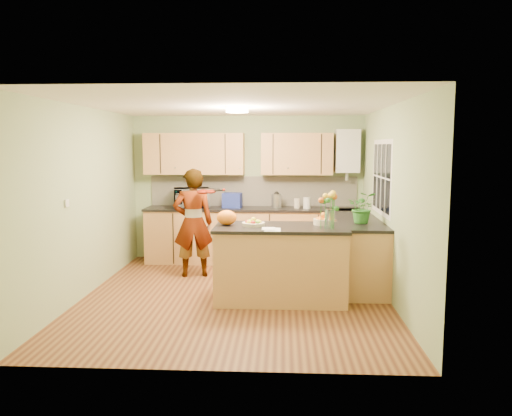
{
  "coord_description": "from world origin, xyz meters",
  "views": [
    {
      "loc": [
        0.61,
        -6.44,
        1.98
      ],
      "look_at": [
        0.24,
        0.5,
        1.12
      ],
      "focal_mm": 35.0,
      "sensor_mm": 36.0,
      "label": 1
    }
  ],
  "objects": [
    {
      "name": "jar_white",
      "position": [
        1.02,
        1.92,
        1.03
      ],
      "size": [
        0.14,
        0.14,
        0.19
      ],
      "primitive_type": "cylinder",
      "rotation": [
        0.0,
        0.0,
        -0.22
      ],
      "color": "silver",
      "rests_on": "back_counter"
    },
    {
      "name": "splashback",
      "position": [
        0.1,
        2.23,
        1.2
      ],
      "size": [
        3.6,
        0.02,
        0.52
      ],
      "primitive_type": "cube",
      "color": "beige",
      "rests_on": "back_counter"
    },
    {
      "name": "back_counter",
      "position": [
        0.1,
        1.95,
        0.47
      ],
      "size": [
        3.64,
        0.62,
        0.94
      ],
      "color": "tan",
      "rests_on": "floor"
    },
    {
      "name": "microwave",
      "position": [
        -0.94,
        1.97,
        1.11
      ],
      "size": [
        0.67,
        0.53,
        0.33
      ],
      "primitive_type": "imported",
      "rotation": [
        0.0,
        0.0,
        0.23
      ],
      "color": "silver",
      "rests_on": "back_counter"
    },
    {
      "name": "kettle",
      "position": [
        0.51,
        1.98,
        1.07
      ],
      "size": [
        0.17,
        0.17,
        0.32
      ],
      "rotation": [
        0.0,
        0.0,
        0.17
      ],
      "color": "#B8B8BD",
      "rests_on": "back_counter"
    },
    {
      "name": "potted_plant",
      "position": [
        1.7,
        0.33,
        1.16
      ],
      "size": [
        0.44,
        0.39,
        0.43
      ],
      "primitive_type": "imported",
      "rotation": [
        0.0,
        0.0,
        -0.15
      ],
      "color": "#2B7025",
      "rests_on": "right_counter"
    },
    {
      "name": "fruit_dish",
      "position": [
        0.24,
        -0.14,
        1.01
      ],
      "size": [
        0.29,
        0.29,
        0.1
      ],
      "color": "beige",
      "rests_on": "peninsula_island"
    },
    {
      "name": "floor",
      "position": [
        0.0,
        0.0,
        0.0
      ],
      "size": [
        4.5,
        4.5,
        0.0
      ],
      "primitive_type": "plane",
      "color": "#512817",
      "rests_on": "ground"
    },
    {
      "name": "wall_right",
      "position": [
        2.0,
        0.0,
        1.25
      ],
      "size": [
        0.02,
        4.5,
        2.5
      ],
      "primitive_type": "cube",
      "color": "#96AD7B",
      "rests_on": "floor"
    },
    {
      "name": "upper_cabinets",
      "position": [
        -0.18,
        2.08,
        1.85
      ],
      "size": [
        3.2,
        0.34,
        0.7
      ],
      "color": "tan",
      "rests_on": "wall_back"
    },
    {
      "name": "violinist",
      "position": [
        -0.74,
        0.98,
        0.83
      ],
      "size": [
        0.67,
        0.51,
        1.65
      ],
      "primitive_type": "imported",
      "rotation": [
        0.0,
        0.0,
        3.35
      ],
      "color": "tan",
      "rests_on": "floor"
    },
    {
      "name": "wall_back",
      "position": [
        0.0,
        2.25,
        1.25
      ],
      "size": [
        4.0,
        0.02,
        2.5
      ],
      "primitive_type": "cube",
      "color": "#96AD7B",
      "rests_on": "floor"
    },
    {
      "name": "ceiling_lamp",
      "position": [
        0.0,
        0.3,
        2.46
      ],
      "size": [
        0.3,
        0.3,
        0.07
      ],
      "color": "#FFEABF",
      "rests_on": "ceiling"
    },
    {
      "name": "window_right",
      "position": [
        1.99,
        0.6,
        1.55
      ],
      "size": [
        0.01,
        1.3,
        1.05
      ],
      "color": "silver",
      "rests_on": "wall_right"
    },
    {
      "name": "wall_left",
      "position": [
        -2.0,
        0.0,
        1.25
      ],
      "size": [
        0.02,
        4.5,
        2.5
      ],
      "primitive_type": "cube",
      "color": "#96AD7B",
      "rests_on": "floor"
    },
    {
      "name": "papers",
      "position": [
        0.49,
        -0.44,
        0.97
      ],
      "size": [
        0.2,
        0.27,
        0.01
      ],
      "primitive_type": "cube",
      "color": "white",
      "rests_on": "peninsula_island"
    },
    {
      "name": "blue_box",
      "position": [
        -0.24,
        1.98,
        1.06
      ],
      "size": [
        0.33,
        0.26,
        0.25
      ],
      "primitive_type": "cube",
      "rotation": [
        0.0,
        0.0,
        -0.1
      ],
      "color": "navy",
      "rests_on": "back_counter"
    },
    {
      "name": "ceiling",
      "position": [
        0.0,
        0.0,
        2.5
      ],
      "size": [
        4.0,
        4.5,
        0.02
      ],
      "primitive_type": "cube",
      "color": "white",
      "rests_on": "wall_back"
    },
    {
      "name": "orange_bag",
      "position": [
        -0.11,
        -0.09,
        1.07
      ],
      "size": [
        0.29,
        0.26,
        0.19
      ],
      "primitive_type": "ellipsoid",
      "rotation": [
        0.0,
        0.0,
        -0.18
      ],
      "color": "orange",
      "rests_on": "peninsula_island"
    },
    {
      "name": "jar_cream",
      "position": [
        0.86,
        1.97,
        1.02
      ],
      "size": [
        0.11,
        0.11,
        0.16
      ],
      "primitive_type": "cylinder",
      "rotation": [
        0.0,
        0.0,
        0.02
      ],
      "color": "beige",
      "rests_on": "back_counter"
    },
    {
      "name": "wall_front",
      "position": [
        0.0,
        -2.25,
        1.25
      ],
      "size": [
        4.0,
        0.02,
        2.5
      ],
      "primitive_type": "cube",
      "color": "#96AD7B",
      "rests_on": "floor"
    },
    {
      "name": "boiler",
      "position": [
        1.7,
        2.09,
        1.9
      ],
      "size": [
        0.4,
        0.3,
        0.86
      ],
      "color": "silver",
      "rests_on": "wall_back"
    },
    {
      "name": "flower_vase",
      "position": [
        1.19,
        -0.32,
        1.32
      ],
      "size": [
        0.29,
        0.29,
        0.53
      ],
      "rotation": [
        0.0,
        0.0,
        0.29
      ],
      "color": "silver",
      "rests_on": "peninsula_island"
    },
    {
      "name": "right_counter",
      "position": [
        1.7,
        0.85,
        0.47
      ],
      "size": [
        0.62,
        2.24,
        0.94
      ],
      "color": "tan",
      "rests_on": "floor"
    },
    {
      "name": "light_switch",
      "position": [
        -1.99,
        -0.6,
        1.3
      ],
      "size": [
        0.02,
        0.09,
        0.09
      ],
      "primitive_type": "cube",
      "color": "silver",
      "rests_on": "wall_left"
    },
    {
      "name": "peninsula_island",
      "position": [
        0.59,
        -0.14,
        0.49
      ],
      "size": [
        1.69,
        0.86,
        0.97
      ],
      "color": "tan",
      "rests_on": "floor"
    },
    {
      "name": "violin",
      "position": [
        -0.54,
        0.76,
        1.32
      ],
      "size": [
        0.58,
        0.5,
        0.14
      ],
      "primitive_type": null,
      "rotation": [
        0.17,
        0.0,
        -0.61
      ],
      "color": "#4C0B04",
      "rests_on": "violinist"
    },
    {
      "name": "orange_bowl",
      "position": [
        1.14,
        0.01,
        1.03
      ],
      "size": [
        0.25,
        0.25,
        0.15
      ],
      "color": "beige",
      "rests_on": "peninsula_island"
    }
  ]
}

